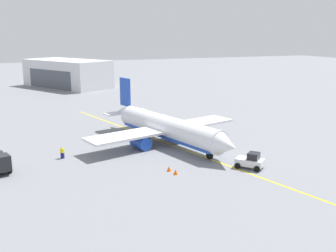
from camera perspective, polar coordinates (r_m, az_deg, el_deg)
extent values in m
plane|color=slate|center=(63.33, 0.00, -2.64)|extent=(400.00, 400.00, 0.00)
cylinder|color=white|center=(62.61, 0.00, -0.19)|extent=(23.79, 9.67, 3.58)
cube|color=#1E47B7|center=(62.85, 0.00, -1.06)|extent=(22.35, 8.71, 1.00)
cone|color=white|center=(53.10, 8.64, -2.86)|extent=(4.08, 4.18, 3.44)
cone|color=white|center=(73.74, -6.52, 2.11)|extent=(5.24, 4.15, 3.04)
cube|color=#1E47B7|center=(72.53, -6.33, 4.99)|extent=(3.18, 1.19, 5.20)
cube|color=white|center=(73.18, -6.26, 2.06)|extent=(4.52, 8.74, 0.24)
cube|color=white|center=(63.50, -0.55, -0.41)|extent=(11.77, 27.49, 0.36)
cylinder|color=#1E47B7|center=(66.36, 3.47, -0.93)|extent=(3.64, 2.87, 2.10)
cylinder|color=#1E47B7|center=(60.31, -4.05, -2.43)|extent=(3.64, 2.87, 2.10)
cylinder|color=#4C4C51|center=(55.81, 6.16, -3.75)|extent=(0.24, 0.24, 1.17)
cylinder|color=black|center=(55.98, 6.15, -4.32)|extent=(1.17, 0.67, 1.10)
cylinder|color=#4C4C51|center=(66.09, 0.74, -0.93)|extent=(0.24, 0.24, 1.17)
cylinder|color=black|center=(66.24, 0.74, -1.42)|extent=(1.17, 0.67, 1.10)
cylinder|color=#4C4C51|center=(63.13, -2.98, -1.64)|extent=(0.24, 0.24, 1.17)
cylinder|color=black|center=(63.28, -2.97, -2.15)|extent=(1.17, 0.67, 1.10)
cube|color=#232328|center=(53.38, -23.55, -5.06)|extent=(2.58, 2.86, 2.00)
cube|color=black|center=(52.43, -23.33, -4.90)|extent=(0.71, 1.97, 0.90)
cylinder|color=black|center=(54.38, -22.28, -5.83)|extent=(1.15, 0.64, 1.10)
cube|color=silver|center=(53.09, 11.93, -5.20)|extent=(4.05, 3.84, 0.90)
cube|color=black|center=(52.69, 12.49, -4.35)|extent=(2.10, 2.13, 0.90)
cylinder|color=black|center=(52.68, 10.23, -5.79)|extent=(0.81, 0.74, 0.80)
cylinder|color=black|center=(54.49, 10.89, -5.16)|extent=(0.81, 0.74, 0.80)
cylinder|color=black|center=(52.00, 12.96, -6.18)|extent=(0.81, 0.74, 0.80)
cylinder|color=black|center=(53.83, 13.54, -5.53)|extent=(0.81, 0.74, 0.80)
cube|color=navy|center=(58.07, -15.28, -4.20)|extent=(0.54, 0.54, 0.85)
cube|color=yellow|center=(57.86, -15.32, -3.52)|extent=(0.62, 0.62, 0.60)
sphere|color=tan|center=(57.73, -15.35, -3.10)|extent=(0.24, 0.24, 0.24)
cone|color=#F2590F|center=(49.81, 1.13, -6.78)|extent=(0.61, 0.61, 0.68)
cone|color=#F2590F|center=(50.99, 0.16, -6.29)|extent=(0.61, 0.61, 0.67)
cube|color=silver|center=(135.34, -14.62, 7.51)|extent=(33.39, 27.42, 9.01)
cube|color=#4C515B|center=(131.30, -17.04, 6.59)|extent=(18.51, 10.80, 5.94)
cube|color=yellow|center=(63.33, 0.00, -2.63)|extent=(64.07, 17.70, 0.01)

